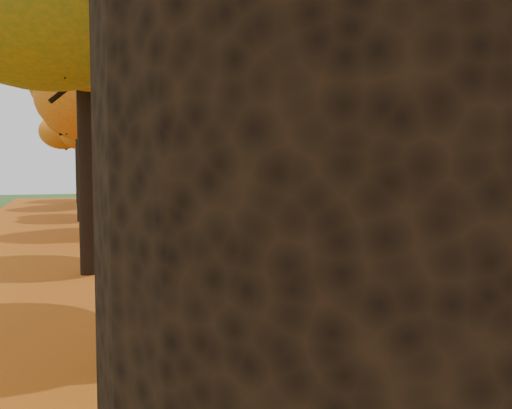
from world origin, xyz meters
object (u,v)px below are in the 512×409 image
streetlamp_near (467,157)px  bus (308,235)px  streetlamp_far (193,161)px  streetlamp_mid (256,160)px  car_dark (137,204)px  car_white (166,219)px  car_silver (154,212)px

streetlamp_near → bus: bearing=110.2°
bus → streetlamp_far: bearing=94.1°
streetlamp_mid → car_dark: 18.80m
streetlamp_far → car_white: bearing=-105.9°
streetlamp_near → car_white: bearing=105.8°
car_silver → car_dark: bearing=89.4°
streetlamp_near → streetlamp_mid: bearing=90.0°
car_silver → bus: bearing=-80.3°
streetlamp_near → car_white: streetlamp_near is taller
bus → car_white: bus is taller
bus → streetlamp_near: bearing=-61.8°
car_white → car_dark: car_white is taller
streetlamp_near → streetlamp_mid: same height
streetlamp_far → car_dark: (-6.29, -4.76, -4.07)m
car_silver → streetlamp_near: bearing=-77.7°
streetlamp_mid → car_dark: bearing=110.1°
bus → car_silver: 21.01m
bus → car_white: bearing=111.6°
car_white → car_silver: car_silver is taller
streetlamp_near → car_silver: (-6.30, 27.51, -3.90)m
streetlamp_near → bus: streetlamp_near is taller
bus → car_white: 15.70m
streetlamp_mid → car_silver: streetlamp_mid is taller
bus → car_silver: bearing=108.3°
streetlamp_mid → car_dark: (-6.29, 17.24, -4.07)m
streetlamp_near → car_dark: bearing=99.1°
bus → car_dark: (-3.77, 32.39, -0.83)m
streetlamp_near → car_dark: streetlamp_near is taller
streetlamp_far → bus: size_ratio=0.75×
streetlamp_near → streetlamp_far: 44.00m
streetlamp_mid → bus: bearing=-99.5°
streetlamp_far → car_dark: size_ratio=1.94×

